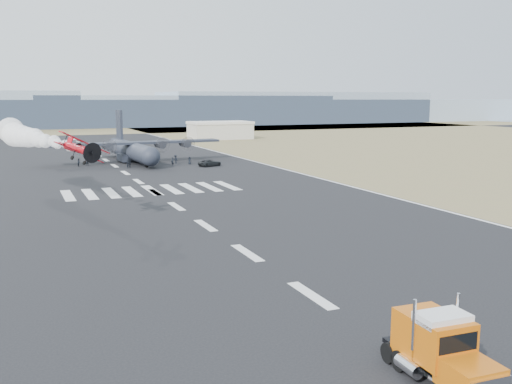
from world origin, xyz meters
TOP-DOWN VIEW (x-y plane):
  - ground at (0.00, 0.00)m, footprint 500.00×500.00m
  - scrub_far at (0.00, 230.00)m, footprint 500.00×80.00m
  - runway_markings at (0.00, 60.00)m, footprint 60.00×260.00m
  - ridge_seg_d at (0.00, 260.00)m, footprint 150.00×50.00m
  - ridge_seg_e at (65.00, 260.00)m, footprint 150.00×50.00m
  - ridge_seg_f at (130.00, 260.00)m, footprint 150.00×50.00m
  - ridge_seg_g at (195.00, 260.00)m, footprint 150.00×50.00m
  - hangar_right at (46.00, 150.00)m, footprint 20.50×12.50m
  - semi_truck at (-0.22, -13.23)m, footprint 2.89×7.84m
  - aerobatic_biplane at (-12.17, 29.05)m, footprint 5.56×5.58m
  - smoke_trail at (-17.67, 53.22)m, footprint 8.44×29.51m
  - transport_aircraft at (4.68, 89.85)m, footprint 38.01×31.27m
  - support_vehicle at (17.73, 75.85)m, footprint 5.32×3.67m
  - crew_a at (10.83, 79.15)m, footprint 0.78×0.83m
  - crew_b at (-5.02, 86.29)m, footprint 0.91×0.67m
  - crew_c at (12.56, 83.24)m, footprint 1.02×1.32m
  - crew_d at (2.96, 83.63)m, footprint 1.10×0.82m
  - crew_e at (14.94, 80.86)m, footprint 0.82×0.56m
  - crew_f at (2.46, 80.58)m, footprint 0.92×1.60m
  - crew_g at (1.74, 78.98)m, footprint 0.70×0.74m
  - crew_h at (-6.72, 86.18)m, footprint 0.80×0.90m

SIDE VIEW (x-z plane):
  - ground at x=0.00m, z-range 0.00..0.00m
  - scrub_far at x=0.00m, z-range 0.00..0.00m
  - runway_markings at x=0.00m, z-range 0.00..0.01m
  - support_vehicle at x=17.73m, z-range 0.00..1.35m
  - crew_g at x=1.74m, z-range 0.00..1.58m
  - crew_h at x=-6.72m, z-range 0.00..1.58m
  - crew_e at x=14.94m, z-range 0.00..1.59m
  - crew_f at x=2.46m, z-range 0.00..1.65m
  - crew_d at x=2.96m, z-range 0.00..1.68m
  - crew_b at x=-5.02m, z-range 0.00..1.68m
  - crew_a at x=10.83m, z-range 0.00..1.79m
  - crew_c at x=12.56m, z-range 0.00..1.85m
  - semi_truck at x=-0.22m, z-range -0.03..3.47m
  - transport_aircraft at x=4.68m, z-range -2.66..8.31m
  - hangar_right at x=46.00m, z-range 0.06..5.96m
  - ridge_seg_d at x=0.00m, z-range 0.00..13.00m
  - ridge_seg_g at x=195.00m, z-range 0.00..13.00m
  - ridge_seg_e at x=65.00m, z-range 0.00..15.00m
  - aerobatic_biplane at x=-12.17m, z-range 6.44..10.25m
  - ridge_seg_f at x=130.00m, z-range 0.00..17.00m
  - smoke_trail at x=-17.67m, z-range 6.67..10.45m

